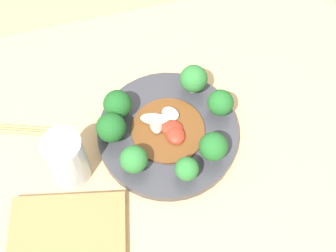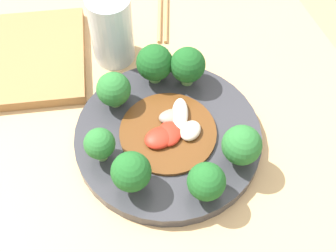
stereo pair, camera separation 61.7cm
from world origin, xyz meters
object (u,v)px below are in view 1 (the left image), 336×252
plate (168,133)px  broccoli_north (187,169)px  broccoli_west (221,104)px  broccoli_northeast (134,160)px  broccoli_southeast (117,104)px  broccoli_northwest (213,147)px  broccoli_southwest (194,79)px  drinking_glass (67,159)px  chopsticks (12,129)px  stirfry_center (167,127)px  broccoli_east (111,126)px

plate → broccoli_north: broccoli_north is taller
broccoli_west → broccoli_northeast: bearing=20.1°
broccoli_southeast → broccoli_west: 0.21m
broccoli_northeast → broccoli_southeast: (0.00, -0.12, 0.01)m
broccoli_north → broccoli_northwest: bearing=-154.6°
plate → broccoli_southwest: size_ratio=4.21×
broccoli_northwest → broccoli_southwest: (-0.01, -0.16, -0.00)m
broccoli_southwest → broccoli_northwest: bearing=86.9°
broccoli_southeast → broccoli_southwest: broccoli_southeast is taller
broccoli_southeast → broccoli_southwest: (-0.16, -0.02, -0.00)m
broccoli_southeast → drinking_glass: 0.15m
broccoli_southeast → chopsticks: 0.23m
broccoli_west → broccoli_southwest: (0.04, -0.07, 0.00)m
broccoli_northeast → plate: bearing=-144.0°
stirfry_center → drinking_glass: size_ratio=1.16×
broccoli_northeast → broccoli_east: bearing=-70.7°
broccoli_northwest → broccoli_northeast: bearing=-6.2°
plate → broccoli_west: 0.12m
stirfry_center → drinking_glass: 0.21m
stirfry_center → broccoli_east: bearing=-7.3°
broccoli_northwest → drinking_glass: size_ratio=0.55×
broccoli_northwest → broccoli_east: bearing=-28.0°
broccoli_southeast → broccoli_northwest: bearing=138.1°
plate → broccoli_southwest: 0.12m
broccoli_northwest → drinking_glass: drinking_glass is taller
plate → broccoli_east: bearing=-9.5°
broccoli_northeast → broccoli_southeast: broccoli_southeast is taller
broccoli_east → plate: bearing=170.5°
broccoli_southwest → stirfry_center: broccoli_southwest is taller
broccoli_northeast → broccoli_west: size_ratio=0.98×
broccoli_northeast → broccoli_west: (-0.19, -0.07, 0.00)m
broccoli_southeast → drinking_glass: (0.11, 0.09, 0.00)m
broccoli_northeast → broccoli_north: bearing=153.4°
broccoli_east → broccoli_north: size_ratio=1.16×
broccoli_southwest → broccoli_west: bearing=116.7°
plate → chopsticks: plate is taller
broccoli_northeast → chopsticks: broccoli_northeast is taller
stirfry_center → drinking_glass: drinking_glass is taller
broccoli_northwest → broccoli_southeast: (0.15, -0.14, -0.00)m
plate → broccoli_southeast: 0.12m
broccoli_west → broccoli_north: bearing=48.0°
broccoli_northwest → broccoli_west: size_ratio=1.11×
broccoli_southeast → broccoli_north: 0.19m
broccoli_east → broccoli_southwest: same height
broccoli_north → broccoli_southwest: broccoli_southwest is taller
broccoli_east → stirfry_center: bearing=172.7°
broccoli_northwest → broccoli_southeast: bearing=-41.9°
broccoli_southwest → chopsticks: bearing=-2.2°
plate → stirfry_center: size_ratio=1.93×
plate → broccoli_northwest: bearing=131.8°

